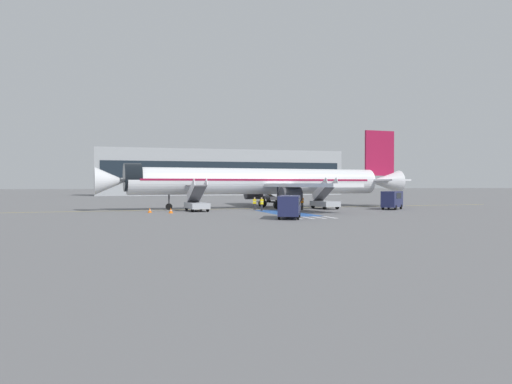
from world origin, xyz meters
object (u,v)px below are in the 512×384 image
Objects in this scene: boarding_stairs_forward at (197,203)px; ground_crew_2 at (255,203)px; ground_crew_1 at (262,203)px; traffic_cone_0 at (171,211)px; terminal_building at (222,173)px; traffic_cone_2 at (150,210)px; fuel_tanker at (273,192)px; ground_crew_3 at (302,202)px; boarding_stairs_aft at (325,201)px; airliner at (263,181)px; service_van_1 at (392,199)px; service_van_0 at (290,205)px; ground_crew_0 at (285,202)px; traffic_cone_1 at (298,210)px.

ground_crew_2 is at bearing 6.80° from boarding_stairs_forward.
ground_crew_1 is 2.83× the size of traffic_cone_0.
ground_crew_2 is 90.85m from terminal_building.
terminal_building reaches higher than traffic_cone_2.
ground_crew_3 is (-5.02, -28.27, -0.76)m from fuel_tanker.
boarding_stairs_aft reaches higher than ground_crew_3.
service_van_1 is at bearing -120.56° from airliner.
ground_crew_1 is (1.22, 13.85, -0.35)m from service_van_0.
fuel_tanker reaches higher than service_van_0.
traffic_cone_2 is at bearing -177.02° from boarding_stairs_aft.
boarding_stairs_aft is at bearing 16.94° from ground_crew_2.
ground_crew_3 is at bearing 169.85° from ground_crew_1.
service_van_0 reaches higher than traffic_cone_2.
fuel_tanker is 15.59× the size of traffic_cone_2.
traffic_cone_2 is (-15.82, -6.79, -3.45)m from airliner.
terminal_building is (10.34, 90.21, 5.97)m from ground_crew_0.
traffic_cone_0 is at bearing 177.07° from traffic_cone_1.
traffic_cone_2 is at bearing -168.25° from boarding_stairs_forward.
boarding_stairs_forward is (-10.05, -5.11, -2.74)m from airliner.
traffic_cone_1 is at bearing -95.08° from fuel_tanker.
traffic_cone_1 is at bearing -8.11° from traffic_cone_2.
ground_crew_0 is (-13.80, 3.36, -0.45)m from service_van_1.
service_van_1 is 14.21m from ground_crew_0.
fuel_tanker is (1.17, 26.73, 0.79)m from boarding_stairs_aft.
service_van_1 is at bearing 1.78° from traffic_cone_0.
airliner is 5.05m from ground_crew_2.
service_van_1 is at bearing -172.16° from ground_crew_3.
traffic_cone_2 is (-13.59, -3.23, -0.63)m from ground_crew_2.
traffic_cone_0 is (-11.34, -4.94, -0.61)m from ground_crew_2.
boarding_stairs_aft is at bearing -120.82° from airliner.
fuel_tanker is 28.72m from ground_crew_3.
boarding_stairs_forward reaches higher than ground_crew_0.
ground_crew_0 is 3.02× the size of traffic_cone_2.
fuel_tanker is 31.56m from ground_crew_1.
service_van_0 is 16.77m from ground_crew_3.
traffic_cone_1 is 0.86× the size of traffic_cone_2.
ground_crew_3 is (7.09, 15.19, -0.27)m from service_van_0.
ground_crew_1 is at bearing 110.49° from ground_crew_0.
terminal_building is at bearing 98.99° from ground_crew_2.
service_van_1 reaches higher than service_van_0.
boarding_stairs_forward is 33.80m from fuel_tanker.
terminal_building reaches higher than ground_crew_3.
fuel_tanker is 0.12× the size of terminal_building.
service_van_0 is (6.66, -15.36, 0.33)m from boarding_stairs_forward.
boarding_stairs_forward is at bearing -116.46° from fuel_tanker.
fuel_tanker is 14.55× the size of traffic_cone_0.
boarding_stairs_forward is 3.18× the size of ground_crew_1.
service_van_0 is at bearing 83.93° from ground_crew_3.
boarding_stairs_aft is 23.57m from traffic_cone_2.
boarding_stairs_forward is at bearing 180.00° from boarding_stairs_aft.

